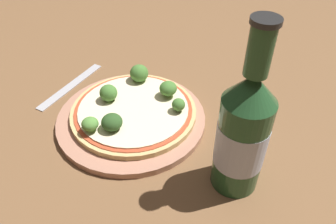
% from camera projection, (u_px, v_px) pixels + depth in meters
% --- Properties ---
extents(ground_plane, '(3.00, 3.00, 0.00)m').
position_uv_depth(ground_plane, '(142.00, 113.00, 0.60)').
color(ground_plane, brown).
extents(plate, '(0.26, 0.26, 0.01)m').
position_uv_depth(plate, '(132.00, 119.00, 0.58)').
color(plate, tan).
rests_on(plate, ground_plane).
extents(pizza, '(0.22, 0.22, 0.01)m').
position_uv_depth(pizza, '(132.00, 110.00, 0.58)').
color(pizza, tan).
rests_on(pizza, plate).
extents(broccoli_floret_0, '(0.03, 0.03, 0.03)m').
position_uv_depth(broccoli_floret_0, '(112.00, 122.00, 0.52)').
color(broccoli_floret_0, '#7A9E5B').
rests_on(broccoli_floret_0, pizza).
extents(broccoli_floret_1, '(0.03, 0.03, 0.02)m').
position_uv_depth(broccoli_floret_1, '(90.00, 124.00, 0.52)').
color(broccoli_floret_1, '#7A9E5B').
rests_on(broccoli_floret_1, pizza).
extents(broccoli_floret_2, '(0.04, 0.04, 0.03)m').
position_uv_depth(broccoli_floret_2, '(139.00, 73.00, 0.62)').
color(broccoli_floret_2, '#7A9E5B').
rests_on(broccoli_floret_2, pizza).
extents(broccoli_floret_3, '(0.03, 0.03, 0.03)m').
position_uv_depth(broccoli_floret_3, '(108.00, 93.00, 0.58)').
color(broccoli_floret_3, '#7A9E5B').
rests_on(broccoli_floret_3, pizza).
extents(broccoli_floret_4, '(0.02, 0.02, 0.02)m').
position_uv_depth(broccoli_floret_4, '(178.00, 105.00, 0.55)').
color(broccoli_floret_4, '#7A9E5B').
rests_on(broccoli_floret_4, pizza).
extents(broccoli_floret_5, '(0.03, 0.03, 0.03)m').
position_uv_depth(broccoli_floret_5, '(168.00, 89.00, 0.58)').
color(broccoli_floret_5, '#7A9E5B').
rests_on(broccoli_floret_5, pizza).
extents(beer_bottle, '(0.07, 0.07, 0.25)m').
position_uv_depth(beer_bottle, '(243.00, 134.00, 0.42)').
color(beer_bottle, '#234C28').
rests_on(beer_bottle, ground_plane).
extents(fork, '(0.04, 0.17, 0.00)m').
position_uv_depth(fork, '(71.00, 85.00, 0.66)').
color(fork, '#B2B2B7').
rests_on(fork, ground_plane).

